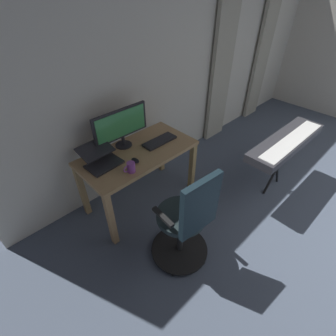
{
  "coord_description": "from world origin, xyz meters",
  "views": [
    {
      "loc": [
        2.6,
        -0.98,
        2.2
      ],
      "look_at": [
        1.49,
        -2.13,
        0.92
      ],
      "focal_mm": 26.15,
      "sensor_mm": 36.0,
      "label": 1
    }
  ],
  "objects_px": {
    "computer_monitor": "(121,125)",
    "laptop": "(101,159)",
    "computer_mouse": "(135,161)",
    "computer_keyboard": "(160,141)",
    "mug_tea": "(131,167)",
    "desk": "(139,159)",
    "piano_keyboard": "(286,143)",
    "office_chair": "(186,223)"
  },
  "relations": [
    {
      "from": "computer_mouse",
      "to": "mug_tea",
      "type": "xyz_separation_m",
      "value": [
        0.12,
        0.09,
        0.03
      ]
    },
    {
      "from": "computer_monitor",
      "to": "computer_keyboard",
      "type": "xyz_separation_m",
      "value": [
        -0.33,
        0.22,
        -0.23
      ]
    },
    {
      "from": "desk",
      "to": "computer_keyboard",
      "type": "xyz_separation_m",
      "value": [
        -0.29,
        0.02,
        0.12
      ]
    },
    {
      "from": "office_chair",
      "to": "mug_tea",
      "type": "height_order",
      "value": "office_chair"
    },
    {
      "from": "computer_monitor",
      "to": "laptop",
      "type": "distance_m",
      "value": 0.41
    },
    {
      "from": "computer_keyboard",
      "to": "computer_mouse",
      "type": "relative_size",
      "value": 3.98
    },
    {
      "from": "computer_monitor",
      "to": "computer_keyboard",
      "type": "height_order",
      "value": "computer_monitor"
    },
    {
      "from": "laptop",
      "to": "computer_mouse",
      "type": "bearing_deg",
      "value": 136.16
    },
    {
      "from": "office_chair",
      "to": "laptop",
      "type": "relative_size",
      "value": 3.01
    },
    {
      "from": "computer_keyboard",
      "to": "piano_keyboard",
      "type": "height_order",
      "value": "piano_keyboard"
    },
    {
      "from": "office_chair",
      "to": "computer_mouse",
      "type": "bearing_deg",
      "value": 90.17
    },
    {
      "from": "laptop",
      "to": "computer_monitor",
      "type": "bearing_deg",
      "value": -165.24
    },
    {
      "from": "computer_keyboard",
      "to": "computer_mouse",
      "type": "height_order",
      "value": "computer_mouse"
    },
    {
      "from": "desk",
      "to": "computer_keyboard",
      "type": "bearing_deg",
      "value": 175.41
    },
    {
      "from": "computer_monitor",
      "to": "laptop",
      "type": "relative_size",
      "value": 1.76
    },
    {
      "from": "laptop",
      "to": "piano_keyboard",
      "type": "distance_m",
      "value": 2.05
    },
    {
      "from": "computer_monitor",
      "to": "computer_mouse",
      "type": "bearing_deg",
      "value": 73.91
    },
    {
      "from": "computer_monitor",
      "to": "computer_keyboard",
      "type": "distance_m",
      "value": 0.46
    },
    {
      "from": "desk",
      "to": "computer_mouse",
      "type": "distance_m",
      "value": 0.22
    },
    {
      "from": "desk",
      "to": "computer_monitor",
      "type": "relative_size",
      "value": 1.96
    },
    {
      "from": "office_chair",
      "to": "computer_mouse",
      "type": "height_order",
      "value": "office_chair"
    },
    {
      "from": "office_chair",
      "to": "laptop",
      "type": "distance_m",
      "value": 1.03
    },
    {
      "from": "computer_monitor",
      "to": "mug_tea",
      "type": "xyz_separation_m",
      "value": [
        0.22,
        0.42,
        -0.19
      ]
    },
    {
      "from": "laptop",
      "to": "piano_keyboard",
      "type": "xyz_separation_m",
      "value": [
        -1.73,
        1.08,
        -0.09
      ]
    },
    {
      "from": "desk",
      "to": "computer_monitor",
      "type": "xyz_separation_m",
      "value": [
        0.04,
        -0.2,
        0.35
      ]
    },
    {
      "from": "computer_keyboard",
      "to": "mug_tea",
      "type": "height_order",
      "value": "mug_tea"
    },
    {
      "from": "computer_monitor",
      "to": "piano_keyboard",
      "type": "bearing_deg",
      "value": 139.11
    },
    {
      "from": "computer_monitor",
      "to": "mug_tea",
      "type": "distance_m",
      "value": 0.52
    },
    {
      "from": "desk",
      "to": "computer_monitor",
      "type": "distance_m",
      "value": 0.41
    },
    {
      "from": "computer_keyboard",
      "to": "laptop",
      "type": "bearing_deg",
      "value": -9.26
    },
    {
      "from": "laptop",
      "to": "computer_mouse",
      "type": "xyz_separation_m",
      "value": [
        -0.25,
        0.22,
        -0.04
      ]
    },
    {
      "from": "computer_mouse",
      "to": "laptop",
      "type": "bearing_deg",
      "value": -40.39
    },
    {
      "from": "computer_monitor",
      "to": "laptop",
      "type": "height_order",
      "value": "computer_monitor"
    },
    {
      "from": "desk",
      "to": "computer_mouse",
      "type": "xyz_separation_m",
      "value": [
        0.13,
        0.13,
        0.12
      ]
    },
    {
      "from": "piano_keyboard",
      "to": "computer_keyboard",
      "type": "bearing_deg",
      "value": -41.79
    },
    {
      "from": "office_chair",
      "to": "mug_tea",
      "type": "relative_size",
      "value": 8.69
    },
    {
      "from": "desk",
      "to": "office_chair",
      "type": "distance_m",
      "value": 0.92
    },
    {
      "from": "computer_monitor",
      "to": "computer_mouse",
      "type": "distance_m",
      "value": 0.41
    },
    {
      "from": "office_chair",
      "to": "desk",
      "type": "bearing_deg",
      "value": 82.54
    },
    {
      "from": "mug_tea",
      "to": "piano_keyboard",
      "type": "xyz_separation_m",
      "value": [
        -1.6,
        0.78,
        -0.08
      ]
    },
    {
      "from": "computer_mouse",
      "to": "computer_monitor",
      "type": "bearing_deg",
      "value": -106.09
    },
    {
      "from": "laptop",
      "to": "mug_tea",
      "type": "xyz_separation_m",
      "value": [
        -0.13,
        0.31,
        -0.0
      ]
    }
  ]
}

